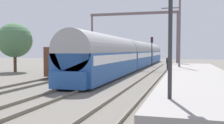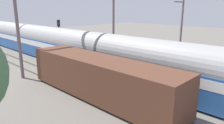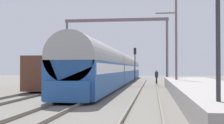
# 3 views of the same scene
# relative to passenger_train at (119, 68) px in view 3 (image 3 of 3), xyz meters

# --- Properties ---
(ground) EXTENTS (120.00, 120.00, 0.00)m
(ground) POSITION_rel_passenger_train_xyz_m (0.00, -20.78, -1.97)
(ground) COLOR #69645C
(track_far_west) EXTENTS (1.52, 60.00, 0.16)m
(track_far_west) POSITION_rel_passenger_train_xyz_m (-4.04, -20.78, -1.89)
(track_far_west) COLOR #6C6556
(track_far_west) RESTS_ON ground
(track_west) EXTENTS (1.52, 60.00, 0.16)m
(track_west) POSITION_rel_passenger_train_xyz_m (0.00, -20.78, -1.89)
(track_west) COLOR #6C6556
(track_west) RESTS_ON ground
(track_east) EXTENTS (1.52, 60.00, 0.16)m
(track_east) POSITION_rel_passenger_train_xyz_m (4.04, -20.78, -1.89)
(track_east) COLOR #6C6556
(track_east) RESTS_ON ground
(platform) EXTENTS (4.40, 28.00, 0.90)m
(platform) POSITION_rel_passenger_train_xyz_m (7.86, -18.78, -1.52)
(platform) COLOR gray
(platform) RESTS_ON ground
(passenger_train) EXTENTS (2.93, 49.20, 3.82)m
(passenger_train) POSITION_rel_passenger_train_xyz_m (0.00, 0.00, 0.00)
(passenger_train) COLOR #28569E
(passenger_train) RESTS_ON ground
(freight_car) EXTENTS (2.80, 13.00, 2.70)m
(freight_car) POSITION_rel_passenger_train_xyz_m (-4.04, -11.58, -0.50)
(freight_car) COLOR #563323
(freight_car) RESTS_ON ground
(person_crossing) EXTENTS (0.37, 0.46, 1.73)m
(person_crossing) POSITION_rel_passenger_train_xyz_m (4.80, -4.15, -0.94)
(person_crossing) COLOR black
(person_crossing) RESTS_ON ground
(railway_signal_near) EXTENTS (0.36, 0.30, 5.35)m
(railway_signal_near) POSITION_rel_passenger_train_xyz_m (6.41, -30.23, 1.43)
(railway_signal_near) COLOR #2D2D33
(railway_signal_near) RESTS_ON ground
(railway_signal_far) EXTENTS (0.36, 0.30, 4.72)m
(railway_signal_far) POSITION_rel_passenger_train_xyz_m (1.92, 2.87, 1.07)
(railway_signal_far) COLOR #2D2D33
(railway_signal_far) RESTS_ON ground
(catenary_gantry) EXTENTS (12.48, 0.28, 7.86)m
(catenary_gantry) POSITION_rel_passenger_train_xyz_m (0.00, -3.34, 3.66)
(catenary_gantry) COLOR #68575C
(catenary_gantry) RESTS_ON ground
(catenary_pole_east_mid) EXTENTS (1.90, 0.20, 8.00)m
(catenary_pole_east_mid) POSITION_rel_passenger_train_xyz_m (6.39, -12.33, 2.18)
(catenary_pole_east_mid) COLOR #68575C
(catenary_pole_east_mid) RESTS_ON ground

